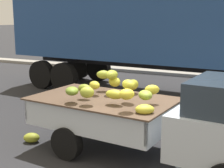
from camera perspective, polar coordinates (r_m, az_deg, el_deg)
ground at (r=6.28m, az=6.48°, el=-13.68°), size 220.00×220.00×0.00m
pickup_truck at (r=5.79m, az=15.35°, el=-6.77°), size 5.15×2.10×1.70m
semi_trailer at (r=11.20m, az=9.75°, el=10.68°), size 12.12×3.20×3.95m
fallen_banana_bunch_near_tailgate at (r=7.36m, az=-14.07°, el=-9.22°), size 0.43×0.39×0.21m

